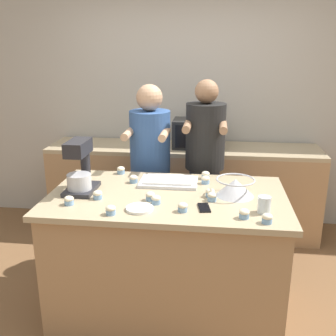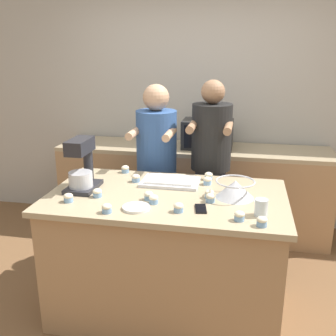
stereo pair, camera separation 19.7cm
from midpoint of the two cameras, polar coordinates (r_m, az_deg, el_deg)
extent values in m
plane|color=brown|center=(3.23, -1.96, -19.55)|extent=(16.00, 16.00, 0.00)
cube|color=#B2ADA3|center=(4.34, 1.40, 9.56)|extent=(10.00, 0.06, 2.70)
cube|color=#A87F56|center=(2.98, -2.05, -12.65)|extent=(1.60, 0.91, 0.90)
cube|color=tan|center=(2.78, -2.15, -4.26)|extent=(1.67, 0.97, 0.04)
cube|color=#A87F56|center=(4.23, 0.85, -3.30)|extent=(2.80, 0.60, 0.89)
cube|color=tan|center=(4.09, 0.88, 2.84)|extent=(2.80, 0.60, 0.04)
cylinder|color=#33384C|center=(3.71, -4.00, -6.94)|extent=(0.28, 0.28, 0.83)
cylinder|color=#335693|center=(3.48, -4.24, 3.63)|extent=(0.36, 0.36, 0.57)
sphere|color=tan|center=(3.41, -4.39, 10.15)|extent=(0.23, 0.23, 0.23)
cylinder|color=tan|center=(3.32, -7.43, 5.04)|extent=(0.06, 0.34, 0.06)
cylinder|color=tan|center=(3.26, -2.23, 4.94)|extent=(0.06, 0.34, 0.06)
cylinder|color=#33384C|center=(3.64, 3.57, -6.79)|extent=(0.27, 0.27, 0.91)
cylinder|color=black|center=(3.40, 3.81, 4.61)|extent=(0.34, 0.34, 0.57)
sphere|color=#936B4C|center=(3.34, 3.94, 11.03)|extent=(0.20, 0.20, 0.20)
cylinder|color=#936B4C|center=(3.22, 1.08, 6.12)|extent=(0.06, 0.34, 0.06)
cylinder|color=#936B4C|center=(3.21, 6.28, 5.97)|extent=(0.06, 0.34, 0.06)
cube|color=#232328|center=(2.92, -14.32, -3.01)|extent=(0.20, 0.30, 0.03)
cylinder|color=#232328|center=(2.97, -13.74, 0.25)|extent=(0.07, 0.07, 0.25)
cube|color=#232328|center=(2.81, -14.90, 2.85)|extent=(0.13, 0.26, 0.10)
cylinder|color=#BCBCC1|center=(2.86, -14.69, -1.95)|extent=(0.17, 0.17, 0.11)
cone|color=#BCBCC1|center=(2.75, 7.72, -2.83)|extent=(0.26, 0.26, 0.12)
torus|color=#BCBCC1|center=(2.73, 7.76, -1.71)|extent=(0.27, 0.27, 0.01)
cube|color=silver|center=(2.98, -1.79, -2.07)|extent=(0.43, 0.28, 0.02)
cube|color=white|center=(2.97, -1.80, -1.71)|extent=(0.35, 0.22, 0.02)
cube|color=black|center=(4.04, 2.97, 5.02)|extent=(0.51, 0.33, 0.29)
cube|color=black|center=(3.88, 2.13, 4.51)|extent=(0.34, 0.01, 0.23)
cube|color=#2D2D2D|center=(3.86, 5.49, 4.41)|extent=(0.10, 0.01, 0.23)
cube|color=black|center=(2.54, 3.04, -5.80)|extent=(0.09, 0.15, 0.01)
cube|color=black|center=(2.54, 3.04, -5.69)|extent=(0.08, 0.14, 0.00)
cylinder|color=silver|center=(2.51, 11.61, -5.28)|extent=(0.08, 0.08, 0.11)
cylinder|color=white|center=(2.53, -6.37, -5.89)|extent=(0.18, 0.18, 0.02)
cylinder|color=#759EC6|center=(2.73, 4.07, -3.91)|extent=(0.06, 0.06, 0.03)
ellipsoid|color=beige|center=(2.72, 4.08, -3.40)|extent=(0.06, 0.06, 0.04)
cylinder|color=#759EC6|center=(2.98, 3.59, -2.00)|extent=(0.06, 0.06, 0.03)
ellipsoid|color=beige|center=(2.97, 3.60, -1.53)|extent=(0.06, 0.06, 0.04)
cylinder|color=#759EC6|center=(3.02, -6.89, -1.85)|extent=(0.06, 0.06, 0.03)
ellipsoid|color=beige|center=(3.01, -6.91, -1.39)|extent=(0.06, 0.06, 0.04)
cylinder|color=#759EC6|center=(2.42, 8.70, -6.91)|extent=(0.06, 0.06, 0.03)
ellipsoid|color=beige|center=(2.41, 8.73, -6.35)|extent=(0.06, 0.06, 0.04)
cylinder|color=#759EC6|center=(2.70, -16.22, -4.85)|extent=(0.06, 0.06, 0.03)
ellipsoid|color=beige|center=(2.69, -16.26, -4.34)|extent=(0.06, 0.06, 0.04)
cylinder|color=#759EC6|center=(2.49, -0.14, -6.03)|extent=(0.06, 0.06, 0.03)
ellipsoid|color=beige|center=(2.48, -0.14, -5.49)|extent=(0.06, 0.06, 0.04)
cylinder|color=#759EC6|center=(2.66, 4.29, -4.48)|extent=(0.06, 0.06, 0.03)
ellipsoid|color=beige|center=(2.65, 4.30, -3.96)|extent=(0.06, 0.06, 0.04)
cylinder|color=#759EC6|center=(2.38, 11.87, -7.51)|extent=(0.06, 0.06, 0.03)
ellipsoid|color=beige|center=(2.37, 11.91, -6.95)|extent=(0.06, 0.06, 0.04)
cylinder|color=#759EC6|center=(3.09, 3.66, -1.29)|extent=(0.06, 0.06, 0.03)
ellipsoid|color=beige|center=(3.08, 3.67, -0.84)|extent=(0.06, 0.06, 0.04)
cylinder|color=#759EC6|center=(3.24, -8.58, -0.56)|extent=(0.06, 0.06, 0.03)
ellipsoid|color=beige|center=(3.24, -8.60, -0.13)|extent=(0.06, 0.06, 0.04)
cylinder|color=#759EC6|center=(2.49, -10.58, -6.34)|extent=(0.06, 0.06, 0.03)
ellipsoid|color=beige|center=(2.48, -10.61, -5.80)|extent=(0.06, 0.06, 0.04)
cylinder|color=#759EC6|center=(2.67, -4.70, -4.41)|extent=(0.06, 0.06, 0.03)
ellipsoid|color=beige|center=(2.66, -4.71, -3.89)|extent=(0.06, 0.06, 0.04)
cylinder|color=#759EC6|center=(2.61, -3.92, -4.92)|extent=(0.06, 0.06, 0.03)
ellipsoid|color=beige|center=(2.60, -3.94, -4.40)|extent=(0.06, 0.06, 0.04)
cylinder|color=#759EC6|center=(2.75, -12.20, -4.12)|extent=(0.06, 0.06, 0.03)
ellipsoid|color=beige|center=(2.74, -12.23, -3.62)|extent=(0.06, 0.06, 0.04)
camera|label=1|loc=(0.10, -92.04, -0.64)|focal=42.00mm
camera|label=2|loc=(0.10, 87.96, 0.64)|focal=42.00mm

